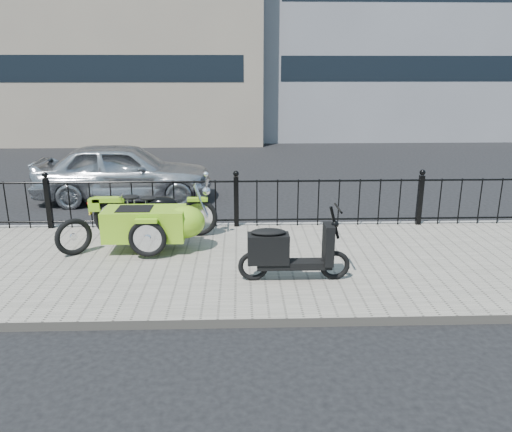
{
  "coord_description": "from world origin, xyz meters",
  "views": [
    {
      "loc": [
        0.08,
        -7.79,
        3.01
      ],
      "look_at": [
        0.33,
        -0.1,
        0.73
      ],
      "focal_mm": 35.0,
      "sensor_mm": 36.0,
      "label": 1
    }
  ],
  "objects_px": {
    "scooter": "(287,252)",
    "spare_tire": "(74,237)",
    "motorcycle_sidecar": "(157,221)",
    "sedan_car": "(124,172)"
  },
  "relations": [
    {
      "from": "spare_tire",
      "to": "scooter",
      "type": "bearing_deg",
      "value": -18.23
    },
    {
      "from": "spare_tire",
      "to": "sedan_car",
      "type": "relative_size",
      "value": 0.15
    },
    {
      "from": "scooter",
      "to": "motorcycle_sidecar",
      "type": "bearing_deg",
      "value": 145.62
    },
    {
      "from": "scooter",
      "to": "spare_tire",
      "type": "distance_m",
      "value": 3.49
    },
    {
      "from": "motorcycle_sidecar",
      "to": "spare_tire",
      "type": "xyz_separation_m",
      "value": [
        -1.3,
        -0.29,
        -0.17
      ]
    },
    {
      "from": "sedan_car",
      "to": "motorcycle_sidecar",
      "type": "bearing_deg",
      "value": -162.0
    },
    {
      "from": "motorcycle_sidecar",
      "to": "scooter",
      "type": "distance_m",
      "value": 2.45
    },
    {
      "from": "motorcycle_sidecar",
      "to": "sedan_car",
      "type": "bearing_deg",
      "value": 110.19
    },
    {
      "from": "spare_tire",
      "to": "sedan_car",
      "type": "distance_m",
      "value": 3.95
    },
    {
      "from": "motorcycle_sidecar",
      "to": "sedan_car",
      "type": "distance_m",
      "value": 3.89
    }
  ]
}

